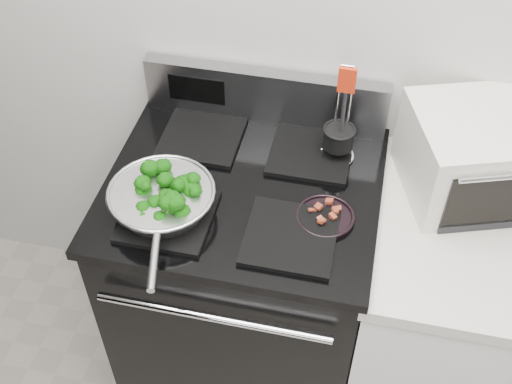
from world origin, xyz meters
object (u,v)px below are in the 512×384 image
(skillet, at_px, (162,199))
(toaster_oven, at_px, (489,154))
(gas_range, at_px, (245,280))
(bacon_plate, at_px, (325,214))
(utensil_holder, at_px, (338,142))

(skillet, xyz_separation_m, toaster_oven, (0.86, 0.32, 0.05))
(gas_range, height_order, bacon_plate, gas_range)
(gas_range, relative_size, toaster_oven, 2.16)
(gas_range, distance_m, utensil_holder, 0.60)
(bacon_plate, bearing_deg, utensil_holder, 90.47)
(bacon_plate, relative_size, toaster_oven, 0.31)
(toaster_oven, bearing_deg, gas_range, 175.30)
(gas_range, relative_size, skillet, 2.45)
(bacon_plate, bearing_deg, toaster_oven, 31.10)
(bacon_plate, bearing_deg, skillet, -171.15)
(skillet, bearing_deg, toaster_oven, 6.52)
(utensil_holder, bearing_deg, toaster_oven, 1.17)
(bacon_plate, distance_m, utensil_holder, 0.26)
(bacon_plate, distance_m, toaster_oven, 0.50)
(utensil_holder, distance_m, toaster_oven, 0.42)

